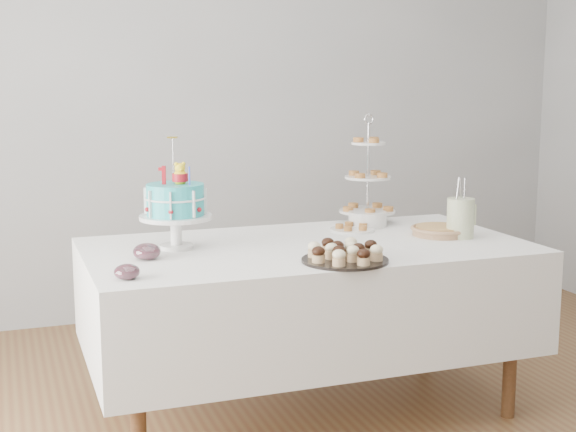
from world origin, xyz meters
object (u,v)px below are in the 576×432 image
object	(u,v)px
table	(307,295)
utensil_pitcher	(461,216)
tiered_stand	(368,178)
birthday_cake	(176,219)
jam_bowl_b	(147,252)
plate_stack	(368,219)
cupcake_tray	(345,252)
pie	(440,230)
jam_bowl_a	(127,272)
pastry_plate	(352,228)

from	to	relation	value
table	utensil_pitcher	distance (m)	0.79
table	tiered_stand	size ratio (longest dim) A/B	3.51
birthday_cake	jam_bowl_b	bearing A→B (deg)	-112.59
plate_stack	jam_bowl_b	distance (m)	1.21
tiered_stand	jam_bowl_b	size ratio (longest dim) A/B	4.86
plate_stack	utensil_pitcher	bearing A→B (deg)	-55.85
cupcake_tray	plate_stack	world-z (taller)	cupcake_tray
pie	utensil_pitcher	distance (m)	0.12
jam_bowl_a	tiered_stand	bearing A→B (deg)	29.54
birthday_cake	pie	size ratio (longest dim) A/B	1.74
pie	jam_bowl_b	size ratio (longest dim) A/B	2.44
plate_stack	utensil_pitcher	world-z (taller)	utensil_pitcher
pastry_plate	birthday_cake	bearing A→B (deg)	-172.45
pie	tiered_stand	bearing A→B (deg)	113.58
table	tiered_stand	bearing A→B (deg)	39.56
tiered_stand	plate_stack	bearing A→B (deg)	-114.70
cupcake_tray	tiered_stand	world-z (taller)	tiered_stand
plate_stack	pastry_plate	bearing A→B (deg)	-145.17
birthday_cake	pie	bearing A→B (deg)	15.09
birthday_cake	pastry_plate	distance (m)	0.89
table	utensil_pitcher	size ratio (longest dim) A/B	6.92
jam_bowl_b	jam_bowl_a	bearing A→B (deg)	-112.80
cupcake_tray	tiered_stand	distance (m)	0.91
jam_bowl_b	tiered_stand	bearing A→B (deg)	20.63
pie	pastry_plate	size ratio (longest dim) A/B	1.29
jam_bowl_b	table	bearing A→B (deg)	4.30
birthday_cake	pastry_plate	world-z (taller)	birthday_cake
table	pie	world-z (taller)	pie
cupcake_tray	jam_bowl_a	size ratio (longest dim) A/B	3.67
cupcake_tray	utensil_pitcher	size ratio (longest dim) A/B	1.25
table	jam_bowl_b	distance (m)	0.76
pastry_plate	table	bearing A→B (deg)	-144.64
table	plate_stack	size ratio (longest dim) A/B	10.21
cupcake_tray	plate_stack	bearing A→B (deg)	58.01
pie	pastry_plate	bearing A→B (deg)	144.42
jam_bowl_a	jam_bowl_b	distance (m)	0.32
tiered_stand	plate_stack	size ratio (longest dim) A/B	2.91
cupcake_tray	pastry_plate	world-z (taller)	cupcake_tray
tiered_stand	plate_stack	world-z (taller)	tiered_stand
pie	plate_stack	size ratio (longest dim) A/B	1.46
plate_stack	pastry_plate	xyz separation A→B (m)	(-0.12, -0.08, -0.02)
jam_bowl_a	jam_bowl_b	world-z (taller)	jam_bowl_b
jam_bowl_a	utensil_pitcher	distance (m)	1.58
table	plate_stack	xyz separation A→B (m)	(0.44, 0.31, 0.26)
plate_stack	pastry_plate	size ratio (longest dim) A/B	0.88
table	birthday_cake	distance (m)	0.67
utensil_pitcher	jam_bowl_b	bearing A→B (deg)	-157.05
pastry_plate	jam_bowl_a	distance (m)	1.30
table	jam_bowl_b	bearing A→B (deg)	-175.70
pastry_plate	utensil_pitcher	xyz separation A→B (m)	(0.39, -0.32, 0.08)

